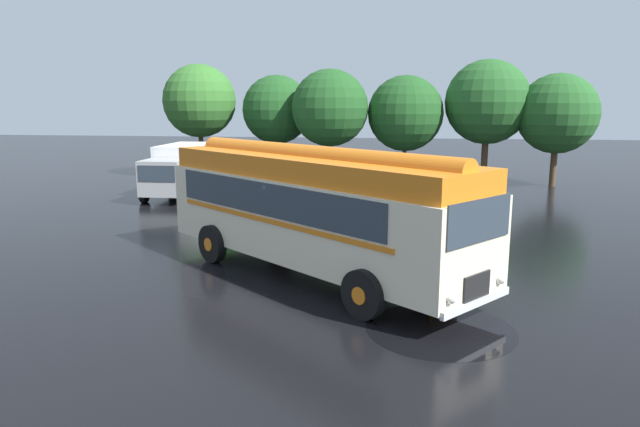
{
  "coord_description": "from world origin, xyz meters",
  "views": [
    {
      "loc": [
        2.16,
        -15.04,
        4.58
      ],
      "look_at": [
        -0.08,
        1.04,
        1.4
      ],
      "focal_mm": 32.0,
      "sensor_mm": 36.0,
      "label": 1
    }
  ],
  "objects_px": {
    "box_van": "(181,168)",
    "car_mid_left": "(292,181)",
    "traffic_cone": "(432,292)",
    "car_near_left": "(235,180)",
    "car_far_right": "(410,181)",
    "vintage_bus": "(312,206)",
    "car_mid_right": "(350,181)"
  },
  "relations": [
    {
      "from": "car_near_left",
      "to": "box_van",
      "type": "bearing_deg",
      "value": 178.04
    },
    {
      "from": "car_mid_left",
      "to": "car_near_left",
      "type": "bearing_deg",
      "value": -178.75
    },
    {
      "from": "car_mid_right",
      "to": "car_far_right",
      "type": "distance_m",
      "value": 2.9
    },
    {
      "from": "car_far_right",
      "to": "traffic_cone",
      "type": "xyz_separation_m",
      "value": [
        0.26,
        -14.65,
        -0.57
      ]
    },
    {
      "from": "vintage_bus",
      "to": "car_mid_right",
      "type": "bearing_deg",
      "value": 90.45
    },
    {
      "from": "box_van",
      "to": "car_far_right",
      "type": "bearing_deg",
      "value": 3.29
    },
    {
      "from": "car_near_left",
      "to": "car_far_right",
      "type": "xyz_separation_m",
      "value": [
        8.49,
        0.74,
        0.0
      ]
    },
    {
      "from": "car_near_left",
      "to": "car_mid_left",
      "type": "xyz_separation_m",
      "value": [
        2.84,
        0.06,
        0.0
      ]
    },
    {
      "from": "vintage_bus",
      "to": "car_far_right",
      "type": "bearing_deg",
      "value": 77.78
    },
    {
      "from": "box_van",
      "to": "car_mid_left",
      "type": "bearing_deg",
      "value": -0.32
    },
    {
      "from": "car_near_left",
      "to": "box_van",
      "type": "distance_m",
      "value": 2.78
    },
    {
      "from": "car_near_left",
      "to": "car_mid_right",
      "type": "relative_size",
      "value": 0.96
    },
    {
      "from": "vintage_bus",
      "to": "box_van",
      "type": "height_order",
      "value": "vintage_bus"
    },
    {
      "from": "car_mid_left",
      "to": "box_van",
      "type": "bearing_deg",
      "value": 179.68
    },
    {
      "from": "car_near_left",
      "to": "box_van",
      "type": "height_order",
      "value": "box_van"
    },
    {
      "from": "car_mid_right",
      "to": "car_far_right",
      "type": "bearing_deg",
      "value": 5.7
    },
    {
      "from": "vintage_bus",
      "to": "car_near_left",
      "type": "distance_m",
      "value": 13.46
    },
    {
      "from": "vintage_bus",
      "to": "traffic_cone",
      "type": "xyz_separation_m",
      "value": [
        3.05,
        -1.76,
        -1.62
      ]
    },
    {
      "from": "vintage_bus",
      "to": "car_mid_left",
      "type": "distance_m",
      "value": 12.58
    },
    {
      "from": "vintage_bus",
      "to": "traffic_cone",
      "type": "relative_size",
      "value": 16.95
    },
    {
      "from": "car_mid_left",
      "to": "car_mid_right",
      "type": "bearing_deg",
      "value": 8.01
    },
    {
      "from": "vintage_bus",
      "to": "car_mid_left",
      "type": "relative_size",
      "value": 2.21
    },
    {
      "from": "vintage_bus",
      "to": "traffic_cone",
      "type": "height_order",
      "value": "vintage_bus"
    },
    {
      "from": "car_near_left",
      "to": "car_mid_left",
      "type": "relative_size",
      "value": 1.0
    },
    {
      "from": "vintage_bus",
      "to": "car_near_left",
      "type": "bearing_deg",
      "value": 115.14
    },
    {
      "from": "car_near_left",
      "to": "car_mid_left",
      "type": "height_order",
      "value": "same"
    },
    {
      "from": "car_far_right",
      "to": "car_mid_left",
      "type": "bearing_deg",
      "value": -173.17
    },
    {
      "from": "car_mid_left",
      "to": "traffic_cone",
      "type": "height_order",
      "value": "car_mid_left"
    },
    {
      "from": "car_mid_left",
      "to": "traffic_cone",
      "type": "relative_size",
      "value": 7.66
    },
    {
      "from": "vintage_bus",
      "to": "car_mid_left",
      "type": "bearing_deg",
      "value": 103.2
    },
    {
      "from": "box_van",
      "to": "traffic_cone",
      "type": "relative_size",
      "value": 10.55
    },
    {
      "from": "vintage_bus",
      "to": "car_far_right",
      "type": "xyz_separation_m",
      "value": [
        2.79,
        12.88,
        -1.05
      ]
    }
  ]
}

